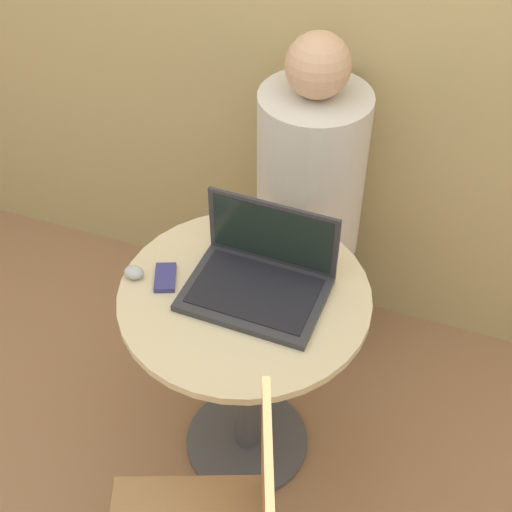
% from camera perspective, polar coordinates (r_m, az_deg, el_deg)
% --- Properties ---
extents(ground_plane, '(12.00, 12.00, 0.00)m').
position_cam_1_polar(ground_plane, '(2.54, -0.73, -14.63)').
color(ground_plane, '#9E704C').
extents(round_table, '(0.70, 0.70, 0.75)m').
position_cam_1_polar(round_table, '(2.10, -0.86, -6.98)').
color(round_table, '#4C4C51').
rests_on(round_table, ground_plane).
extents(laptop, '(0.38, 0.28, 0.22)m').
position_cam_1_polar(laptop, '(1.93, 0.29, -1.65)').
color(laptop, '#2D2D33').
rests_on(laptop, round_table).
extents(cell_phone, '(0.09, 0.12, 0.02)m').
position_cam_1_polar(cell_phone, '(1.99, -7.27, -1.72)').
color(cell_phone, navy).
rests_on(cell_phone, round_table).
extents(computer_mouse, '(0.06, 0.05, 0.03)m').
position_cam_1_polar(computer_mouse, '(2.00, -9.74, -1.29)').
color(computer_mouse, '#B2B2B7').
rests_on(computer_mouse, round_table).
extents(person_seated, '(0.40, 0.57, 1.24)m').
position_cam_1_polar(person_seated, '(2.54, 4.35, 3.16)').
color(person_seated, brown).
rests_on(person_seated, ground_plane).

